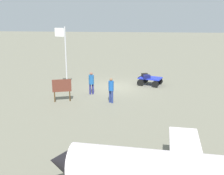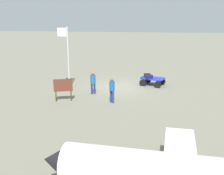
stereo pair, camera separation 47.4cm
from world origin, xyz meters
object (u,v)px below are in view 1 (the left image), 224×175
Objects in this scene: flagpole at (64,53)px; signboard at (62,87)px; suitcase_tan at (145,75)px; airplane_near at (179,173)px; suitcase_navy at (147,77)px; worker_lead at (91,81)px; luggage_cart at (150,80)px; worker_trailing at (111,88)px.

flagpole is 3.13× the size of signboard.
suitcase_tan is 0.07× the size of airplane_near.
worker_lead is (4.09, 2.69, 0.19)m from suitcase_navy.
luggage_cart is 7.24m from flagpole.
luggage_cart is 0.55m from suitcase_navy.
suitcase_navy is at bearing 105.05° from suitcase_tan.
luggage_cart is 0.59m from suitcase_tan.
suitcase_navy is 5.17m from worker_trailing.
signboard is (3.30, 0.05, 0.03)m from worker_trailing.
signboard reaches higher than suitcase_tan.
worker_trailing is 1.10× the size of signboard.
airplane_near is at bearing 117.91° from flagpole.
flagpole is at bearing -28.43° from worker_lead.
suitcase_navy is at bearing 51.21° from luggage_cart.
suitcase_navy is 0.13× the size of flagpole.
suitcase_tan reaches higher than luggage_cart.
worker_trailing is at bearing 65.72° from suitcase_tan.
suitcase_tan is at bearing -161.43° from flagpole.
worker_trailing is 0.20× the size of airplane_near.
flagpole is (6.88, -12.99, 1.73)m from airplane_near.
luggage_cart is at bearing -145.18° from worker_lead.
suitcase_navy is 0.07× the size of airplane_near.
suitcase_tan is (0.44, -0.23, 0.32)m from luggage_cart.
signboard is at bearing 48.52° from worker_lead.
suitcase_navy is 6.80m from flagpole.
airplane_near reaches higher than signboard.
suitcase_tan is at bearing -114.28° from worker_trailing.
flagpole is (6.31, 1.49, 2.06)m from suitcase_navy.
worker_trailing reaches higher than luggage_cart.
worker_lead is at bearing -48.72° from worker_trailing.
airplane_near reaches higher than suitcase_navy.
suitcase_navy is (-0.16, 0.58, 0.00)m from suitcase_tan.
worker_lead reaches higher than suitcase_navy.
flagpole is at bearing 15.55° from luggage_cart.
worker_lead is (3.93, 3.27, 0.19)m from suitcase_tan.
worker_lead is 0.98× the size of worker_trailing.
signboard is at bearing 99.89° from flagpole.
airplane_near reaches higher than worker_lead.
airplane_near is 14.81m from flagpole.
flagpole is at bearing -38.43° from worker_trailing.
airplane_near is (-0.30, 14.83, 0.65)m from luggage_cart.
worker_trailing is 10.40m from airplane_near.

